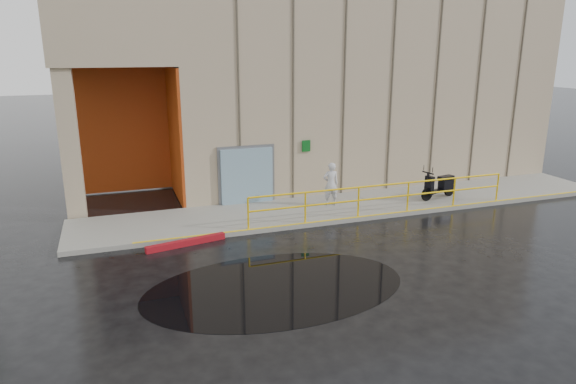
% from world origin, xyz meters
% --- Properties ---
extents(ground, '(120.00, 120.00, 0.00)m').
position_xyz_m(ground, '(0.00, 0.00, 0.00)').
color(ground, black).
rests_on(ground, ground).
extents(sidewalk, '(20.00, 3.00, 0.15)m').
position_xyz_m(sidewalk, '(4.00, 4.50, 0.07)').
color(sidewalk, gray).
rests_on(sidewalk, ground).
extents(building, '(20.00, 10.17, 8.00)m').
position_xyz_m(building, '(5.10, 10.98, 4.21)').
color(building, tan).
rests_on(building, ground).
extents(guardrail, '(9.56, 0.06, 1.03)m').
position_xyz_m(guardrail, '(4.25, 3.15, 0.68)').
color(guardrail, yellow).
rests_on(guardrail, sidewalk).
extents(person, '(0.59, 0.42, 1.55)m').
position_xyz_m(person, '(2.95, 4.65, 0.93)').
color(person, silver).
rests_on(person, sidewalk).
extents(scooter, '(1.72, 0.89, 1.30)m').
position_xyz_m(scooter, '(7.13, 4.09, 0.90)').
color(scooter, black).
rests_on(scooter, sidewalk).
extents(red_curb, '(2.39, 0.67, 0.18)m').
position_xyz_m(red_curb, '(-2.50, 2.74, 0.09)').
color(red_curb, maroon).
rests_on(red_curb, ground).
extents(puddle, '(6.49, 4.03, 0.01)m').
position_xyz_m(puddle, '(-0.86, -0.74, 0.00)').
color(puddle, black).
rests_on(puddle, ground).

